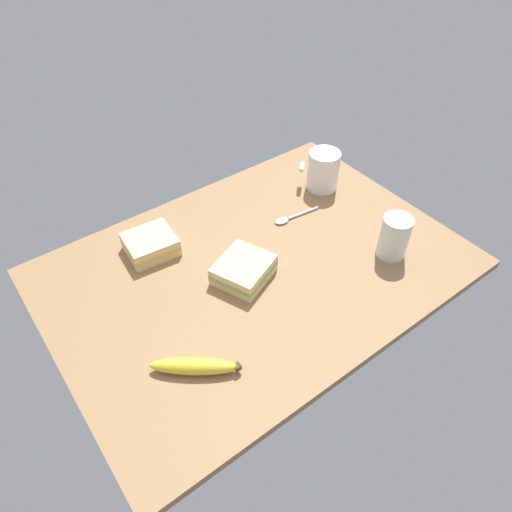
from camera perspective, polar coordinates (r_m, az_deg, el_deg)
tabletop at (r=107.36cm, az=0.00°, el=-1.53°), size 90.00×64.00×2.00cm
coffee_mug_black at (r=127.40cm, az=8.01°, el=10.14°), size 9.75×9.76×10.42cm
sandwich_main at (r=111.03cm, az=-12.47°, el=1.36°), size 11.71×10.73×4.40cm
sandwich_side at (r=102.69cm, az=-1.49°, el=-1.67°), size 14.66×14.03×4.40cm
glass_of_milk at (r=110.56cm, az=16.12°, el=2.03°), size 6.60×6.60×10.23cm
banana at (r=89.07cm, az=-7.32°, el=-12.91°), size 14.85×12.60×3.22cm
spoon at (r=118.66cm, az=4.10°, el=4.57°), size 12.62×3.06×0.80cm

